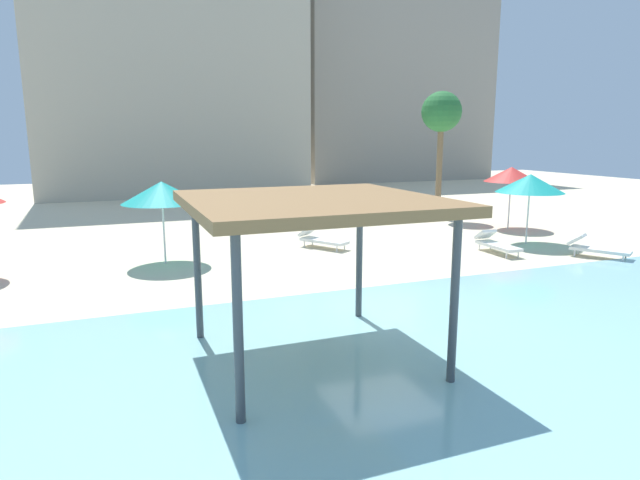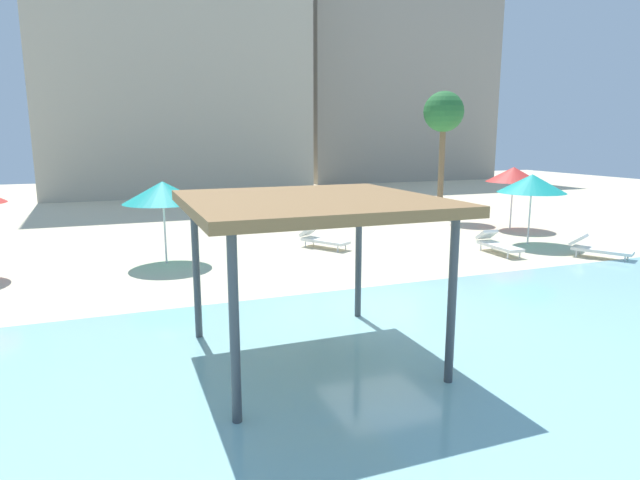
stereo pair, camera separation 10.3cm
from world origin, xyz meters
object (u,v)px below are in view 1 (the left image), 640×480
at_px(shade_pavilion, 313,208).
at_px(beach_umbrella_teal_0, 530,183).
at_px(beach_umbrella_teal_3, 162,192).
at_px(palm_tree_1, 441,115).
at_px(beach_umbrella_red_1, 511,174).
at_px(lounge_chair_3, 595,248).
at_px(lounge_chair_2, 495,243).
at_px(lounge_chair_1, 320,239).

distance_m(shade_pavilion, beach_umbrella_teal_0, 13.19).
xyz_separation_m(beach_umbrella_teal_3, palm_tree_1, (13.39, 4.96, 2.70)).
bearing_deg(beach_umbrella_red_1, lounge_chair_3, -102.66).
bearing_deg(lounge_chair_3, beach_umbrella_red_1, 137.02).
relative_size(beach_umbrella_red_1, palm_tree_1, 0.44).
bearing_deg(lounge_chair_2, beach_umbrella_teal_3, -101.85).
bearing_deg(lounge_chair_1, lounge_chair_2, 28.91).
distance_m(shade_pavilion, lounge_chair_2, 11.19).
height_order(shade_pavilion, lounge_chair_1, shade_pavilion).
height_order(beach_umbrella_teal_3, lounge_chair_3, beach_umbrella_teal_3).
bearing_deg(beach_umbrella_red_1, beach_umbrella_teal_3, -174.81).
height_order(lounge_chair_2, lounge_chair_3, same).
distance_m(lounge_chair_3, palm_tree_1, 10.39).
xyz_separation_m(beach_umbrella_teal_0, beach_umbrella_teal_3, (-12.89, 1.67, -0.00)).
bearing_deg(lounge_chair_3, shade_pavilion, -99.94).
xyz_separation_m(lounge_chair_3, palm_tree_1, (0.06, 9.30, 4.62)).
relative_size(shade_pavilion, beach_umbrella_teal_3, 1.61).
distance_m(beach_umbrella_teal_3, palm_tree_1, 14.53).
bearing_deg(shade_pavilion, lounge_chair_3, 20.38).
bearing_deg(lounge_chair_2, beach_umbrella_red_1, 136.54).
bearing_deg(shade_pavilion, lounge_chair_1, 67.71).
bearing_deg(beach_umbrella_teal_0, shade_pavilion, -147.97).
height_order(beach_umbrella_teal_3, lounge_chair_1, beach_umbrella_teal_3).
bearing_deg(lounge_chair_2, beach_umbrella_teal_0, 113.53).
height_order(beach_umbrella_red_1, beach_umbrella_teal_3, beach_umbrella_red_1).
bearing_deg(lounge_chair_2, shade_pavilion, -54.51).
relative_size(shade_pavilion, palm_tree_1, 0.69).
distance_m(shade_pavilion, beach_umbrella_red_1, 16.31).
relative_size(beach_umbrella_red_1, lounge_chair_3, 1.37).
bearing_deg(palm_tree_1, lounge_chair_3, -90.35).
bearing_deg(lounge_chair_1, palm_tree_1, 87.80).
bearing_deg(beach_umbrella_teal_0, lounge_chair_1, 164.12).
relative_size(shade_pavilion, beach_umbrella_red_1, 1.57).
bearing_deg(palm_tree_1, lounge_chair_1, -150.40).
xyz_separation_m(beach_umbrella_teal_3, lounge_chair_2, (10.77, -2.53, -1.92)).
height_order(shade_pavilion, beach_umbrella_teal_0, shade_pavilion).
xyz_separation_m(beach_umbrella_teal_0, lounge_chair_2, (-2.12, -0.86, -1.92)).
xyz_separation_m(beach_umbrella_teal_0, lounge_chair_3, (0.44, -2.68, -1.92)).
relative_size(beach_umbrella_red_1, lounge_chair_1, 1.38).
height_order(beach_umbrella_red_1, lounge_chair_1, beach_umbrella_red_1).
bearing_deg(beach_umbrella_teal_0, lounge_chair_2, -157.86).
xyz_separation_m(lounge_chair_2, lounge_chair_3, (2.57, -1.81, 0.00)).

